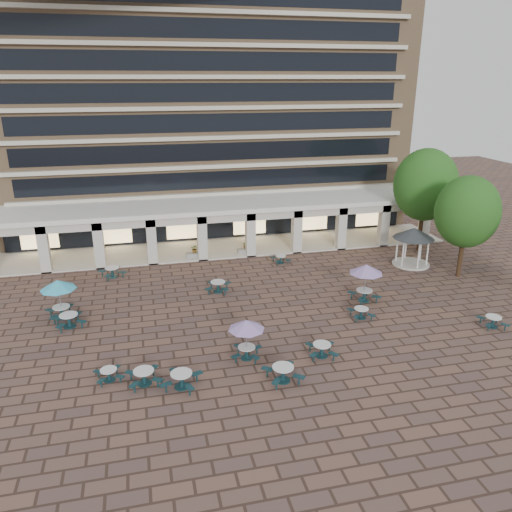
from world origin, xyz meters
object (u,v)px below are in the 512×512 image
at_px(picnic_table_1, 144,376).
at_px(planter_right, 246,249).
at_px(picnic_table_2, 283,372).
at_px(gazebo, 414,237).
at_px(picnic_table_0, 109,374).
at_px(planter_left, 195,253).

height_order(picnic_table_1, planter_right, planter_right).
bearing_deg(picnic_table_2, picnic_table_1, 161.60).
xyz_separation_m(picnic_table_1, gazebo, (22.27, 12.56, 1.92)).
distance_m(picnic_table_0, picnic_table_1, 1.92).
bearing_deg(gazebo, picnic_table_0, -153.84).
bearing_deg(planter_right, picnic_table_2, -96.84).
height_order(picnic_table_2, planter_left, planter_left).
relative_size(picnic_table_2, planter_right, 1.37).
xyz_separation_m(picnic_table_1, planter_right, (9.36, 18.35, -0.01)).
xyz_separation_m(picnic_table_2, planter_right, (2.37, 19.73, -0.04)).
distance_m(picnic_table_1, planter_left, 18.97).
bearing_deg(picnic_table_0, planter_right, 45.48).
height_order(picnic_table_0, planter_right, planter_right).
distance_m(picnic_table_2, planter_right, 19.88).
distance_m(picnic_table_0, gazebo, 26.85).
bearing_deg(planter_left, gazebo, -18.35).
height_order(picnic_table_2, planter_right, planter_right).
bearing_deg(gazebo, planter_left, 161.65).
bearing_deg(picnic_table_2, planter_left, 89.14).
bearing_deg(picnic_table_2, planter_right, 75.95).
distance_m(picnic_table_1, gazebo, 25.64).
distance_m(planter_left, planter_right, 4.56).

